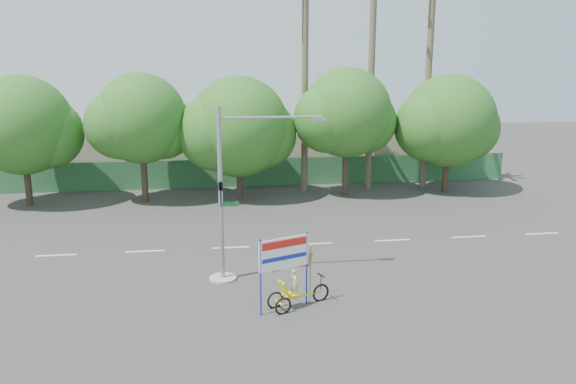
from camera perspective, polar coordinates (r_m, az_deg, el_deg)
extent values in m
plane|color=#33302D|center=(19.81, 1.14, -12.75)|extent=(120.00, 120.00, 0.00)
cube|color=#336B3D|center=(39.95, -3.78, 1.99)|extent=(38.00, 0.08, 2.00)
cube|color=#B8AD92|center=(44.68, -17.17, 3.91)|extent=(12.00, 8.00, 4.00)
cube|color=#B8AD92|center=(45.46, 5.90, 4.31)|extent=(14.00, 8.00, 3.60)
cylinder|color=#473828|center=(37.93, -24.96, 1.37)|extent=(0.40, 0.40, 3.52)
sphere|color=#285B1A|center=(37.49, -25.43, 6.16)|extent=(6.00, 6.00, 6.00)
sphere|color=#285B1A|center=(37.46, -23.23, 5.50)|extent=(4.32, 4.32, 4.32)
cylinder|color=#473828|center=(36.48, -14.41, 1.94)|extent=(0.40, 0.40, 3.74)
sphere|color=#285B1A|center=(36.01, -14.71, 7.25)|extent=(5.60, 5.60, 5.60)
sphere|color=#285B1A|center=(36.24, -12.62, 6.45)|extent=(4.03, 4.03, 4.03)
sphere|color=#285B1A|center=(35.96, -16.73, 6.58)|extent=(4.26, 4.26, 4.26)
cylinder|color=#473828|center=(36.34, -4.95, 1.91)|extent=(0.40, 0.40, 3.30)
sphere|color=#285B1A|center=(35.88, -5.04, 6.61)|extent=(6.40, 6.40, 6.40)
sphere|color=#285B1A|center=(36.34, -2.77, 5.89)|extent=(4.61, 4.61, 4.61)
sphere|color=#285B1A|center=(35.62, -7.33, 6.02)|extent=(4.86, 4.86, 4.86)
cylinder|color=#473828|center=(37.31, 5.85, 2.62)|extent=(0.40, 0.40, 3.87)
sphere|color=#285B1A|center=(36.84, 5.98, 8.02)|extent=(5.80, 5.80, 5.80)
sphere|color=#285B1A|center=(37.52, 7.80, 7.11)|extent=(4.18, 4.18, 4.18)
sphere|color=#285B1A|center=(36.34, 4.05, 7.43)|extent=(4.41, 4.41, 4.41)
cylinder|color=#473828|center=(39.60, 15.74, 2.48)|extent=(0.40, 0.40, 3.43)
sphere|color=#285B1A|center=(39.18, 16.02, 6.97)|extent=(6.20, 6.20, 6.20)
sphere|color=#285B1A|center=(40.09, 17.63, 6.20)|extent=(4.46, 4.46, 4.46)
sphere|color=#285B1A|center=(38.43, 14.23, 6.50)|extent=(4.71, 4.71, 4.71)
cylinder|color=#70604C|center=(38.68, 8.49, 12.70)|extent=(0.44, 0.44, 17.00)
cylinder|color=#70604C|center=(40.00, 14.05, 11.03)|extent=(0.44, 0.44, 15.00)
cylinder|color=#70604C|center=(37.69, 1.72, 10.54)|extent=(0.44, 0.44, 14.00)
cylinder|color=gray|center=(23.25, -6.63, -8.69)|extent=(1.10, 1.10, 0.10)
cylinder|color=gray|center=(22.21, -6.86, -0.39)|extent=(0.18, 0.18, 7.00)
cylinder|color=gray|center=(21.84, -1.78, 7.59)|extent=(4.00, 0.10, 0.10)
cube|color=gray|center=(22.14, 3.16, 7.39)|extent=(0.55, 0.20, 0.12)
imported|color=black|center=(21.97, -6.85, -0.26)|extent=(0.16, 0.20, 1.00)
cube|color=#14662D|center=(22.30, -5.94, -1.23)|extent=(0.70, 0.04, 0.18)
torus|color=black|center=(21.09, 3.35, -10.19)|extent=(0.68, 0.33, 0.70)
torus|color=black|center=(20.50, -1.31, -10.94)|extent=(0.64, 0.31, 0.65)
torus|color=black|center=(20.04, -0.50, -11.52)|extent=(0.64, 0.31, 0.65)
cube|color=yellow|center=(20.63, 1.26, -10.52)|extent=(1.66, 0.70, 0.06)
cube|color=yellow|center=(20.26, -0.91, -11.17)|extent=(0.29, 0.60, 0.05)
cube|color=yellow|center=(20.38, 0.25, -10.38)|extent=(0.64, 0.59, 0.06)
cube|color=yellow|center=(20.14, -0.44, -9.78)|extent=(0.38, 0.49, 0.56)
cylinder|color=black|center=(20.93, 3.36, -9.15)|extent=(0.04, 0.04, 0.57)
cube|color=black|center=(20.82, 3.37, -8.44)|extent=(0.21, 0.45, 0.04)
imported|color=#CCB284|center=(20.30, 0.64, -9.28)|extent=(0.40, 0.48, 1.12)
cylinder|color=#1824B9|center=(19.53, -2.80, -8.69)|extent=(0.08, 0.08, 2.79)
cylinder|color=#1824B9|center=(20.37, 1.91, -7.74)|extent=(0.08, 0.08, 2.79)
cube|color=white|center=(19.68, -0.40, -6.25)|extent=(1.84, 0.77, 1.14)
cube|color=red|center=(19.54, -0.35, -5.27)|extent=(1.64, 0.66, 0.27)
cube|color=#1824B9|center=(19.71, -0.35, -6.70)|extent=(1.64, 0.66, 0.14)
cylinder|color=black|center=(20.56, 2.27, -8.47)|extent=(0.03, 0.03, 2.17)
cube|color=red|center=(20.15, 1.41, -6.88)|extent=(0.86, 0.36, 0.68)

